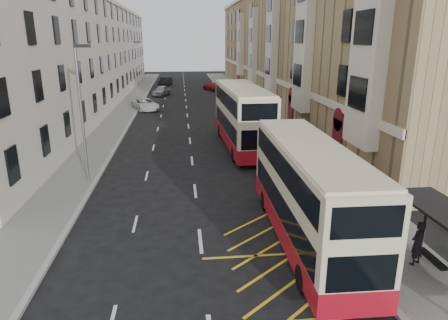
{
  "coord_description": "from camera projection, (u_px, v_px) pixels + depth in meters",
  "views": [
    {
      "loc": [
        -0.64,
        -11.6,
        8.4
      ],
      "look_at": [
        1.5,
        8.28,
        2.34
      ],
      "focal_mm": 32.0,
      "sensor_mm": 36.0,
      "label": 1
    }
  ],
  "objects": [
    {
      "name": "kerb_right",
      "position": [
        244.0,
        120.0,
        42.68
      ],
      "size": [
        0.25,
        120.0,
        0.15
      ],
      "primitive_type": "cube",
      "color": "gray",
      "rests_on": "ground"
    },
    {
      "name": "road_markings",
      "position": [
        186.0,
        101.0,
        56.36
      ],
      "size": [
        10.0,
        110.0,
        0.01
      ],
      "primitive_type": null,
      "color": "silver",
      "rests_on": "ground"
    },
    {
      "name": "car_silver",
      "position": [
        161.0,
        91.0,
        61.74
      ],
      "size": [
        3.13,
        4.89,
        1.55
      ],
      "primitive_type": "imported",
      "rotation": [
        0.0,
        0.0,
        -0.31
      ],
      "color": "#9A9BA0",
      "rests_on": "ground"
    },
    {
      "name": "pavement_right",
      "position": [
        263.0,
        120.0,
        42.88
      ],
      "size": [
        4.0,
        120.0,
        0.15
      ],
      "primitive_type": "cube",
      "color": "#63625E",
      "rests_on": "ground"
    },
    {
      "name": "double_decker_rear",
      "position": [
        242.0,
        117.0,
        31.68
      ],
      "size": [
        3.16,
        12.32,
        4.89
      ],
      "rotation": [
        0.0,
        0.0,
        0.03
      ],
      "color": "beige",
      "rests_on": "ground"
    },
    {
      "name": "double_decker_front",
      "position": [
        308.0,
        194.0,
        16.67
      ],
      "size": [
        2.7,
        10.96,
        4.35
      ],
      "rotation": [
        0.0,
        0.0,
        -0.02
      ],
      "color": "beige",
      "rests_on": "ground"
    },
    {
      "name": "white_van",
      "position": [
        145.0,
        104.0,
        49.23
      ],
      "size": [
        4.05,
        5.6,
        1.42
      ],
      "primitive_type": "imported",
      "rotation": [
        0.0,
        0.0,
        0.37
      ],
      "color": "silver",
      "rests_on": "ground"
    },
    {
      "name": "terrace_left",
      "position": [
        84.0,
        54.0,
        53.57
      ],
      "size": [
        9.18,
        79.0,
        13.25
      ],
      "color": "beige",
      "rests_on": "ground"
    },
    {
      "name": "car_red",
      "position": [
        213.0,
        86.0,
        68.29
      ],
      "size": [
        3.51,
        5.06,
        1.36
      ],
      "primitive_type": "imported",
      "rotation": [
        0.0,
        0.0,
        3.52
      ],
      "color": "maroon",
      "rests_on": "ground"
    },
    {
      "name": "street_lamp_near",
      "position": [
        82.0,
        107.0,
        22.97
      ],
      "size": [
        0.93,
        0.18,
        8.0
      ],
      "color": "slate",
      "rests_on": "pavement_left"
    },
    {
      "name": "kerb_left",
      "position": [
        130.0,
        123.0,
        41.45
      ],
      "size": [
        0.25,
        120.0,
        0.15
      ],
      "primitive_type": "cube",
      "color": "gray",
      "rests_on": "ground"
    },
    {
      "name": "terrace_right",
      "position": [
        290.0,
        46.0,
        56.06
      ],
      "size": [
        10.75,
        79.0,
        15.25
      ],
      "color": "#9E895B",
      "rests_on": "ground"
    },
    {
      "name": "pedestrian_near",
      "position": [
        417.0,
        243.0,
        15.04
      ],
      "size": [
        0.76,
        0.67,
        1.76
      ],
      "primitive_type": "imported",
      "rotation": [
        0.0,
        0.0,
        3.63
      ],
      "color": "black",
      "rests_on": "pavement_right"
    },
    {
      "name": "ground",
      "position": [
        206.0,
        297.0,
        13.54
      ],
      "size": [
        200.0,
        200.0,
        0.0
      ],
      "primitive_type": "plane",
      "color": "black",
      "rests_on": "ground"
    },
    {
      "name": "pavement_left",
      "position": [
        115.0,
        123.0,
        41.3
      ],
      "size": [
        3.0,
        120.0,
        0.15
      ],
      "primitive_type": "cube",
      "color": "#63625E",
      "rests_on": "ground"
    },
    {
      "name": "street_lamp_far",
      "position": [
        136.0,
        70.0,
        51.51
      ],
      "size": [
        0.93,
        0.18,
        8.0
      ],
      "color": "slate",
      "rests_on": "pavement_left"
    },
    {
      "name": "litter_bin",
      "position": [
        386.0,
        268.0,
        14.06
      ],
      "size": [
        0.62,
        0.62,
        1.02
      ],
      "color": "black",
      "rests_on": "pavement_right"
    },
    {
      "name": "guard_railing",
      "position": [
        327.0,
        201.0,
        19.4
      ],
      "size": [
        0.06,
        6.56,
        1.01
      ],
      "color": "red",
      "rests_on": "pavement_right"
    },
    {
      "name": "pedestrian_far",
      "position": [
        356.0,
        217.0,
        17.33
      ],
      "size": [
        1.01,
        0.48,
        1.68
      ],
      "primitive_type": "imported",
      "rotation": [
        0.0,
        0.0,
        3.07
      ],
      "color": "black",
      "rests_on": "pavement_right"
    },
    {
      "name": "car_dark",
      "position": [
        165.0,
        81.0,
        75.06
      ],
      "size": [
        2.61,
        5.03,
        1.58
      ],
      "primitive_type": "imported",
      "rotation": [
        0.0,
        0.0,
        -0.2
      ],
      "color": "black",
      "rests_on": "ground"
    }
  ]
}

